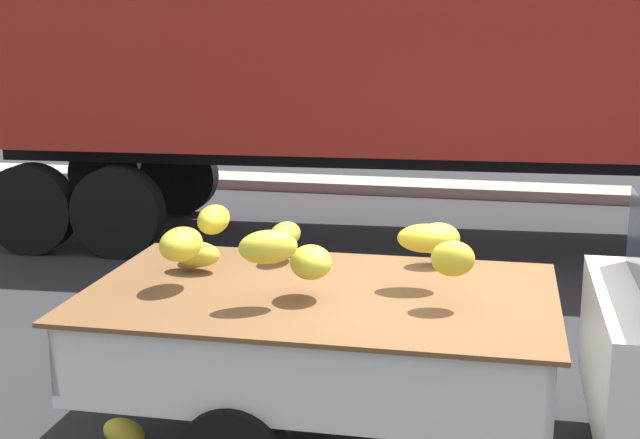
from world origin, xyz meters
The scene contains 3 objects.
curb_strip centered at (0.00, 8.61, 0.08)m, with size 80.00×0.80×0.16m, color gray.
semi_trailer centered at (-0.77, 5.37, 2.54)m, with size 12.12×3.24×3.95m.
fallen_banana_bunch_near_tailgate centered at (-2.20, -0.47, 0.09)m, with size 0.34×0.20×0.17m, color gold.
Camera 1 is at (0.21, -5.61, 2.81)m, focal length 50.57 mm.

